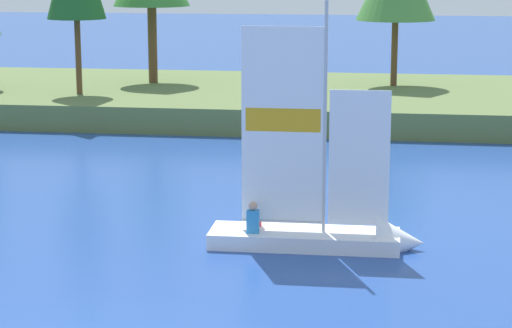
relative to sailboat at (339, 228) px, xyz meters
The scene contains 2 objects.
shore_bank 20.36m from the sailboat, 101.47° to the left, with size 80.00×12.43×1.03m, color #5B703D.
sailboat is the anchor object (origin of this frame).
Camera 1 is at (5.26, -14.01, 6.64)m, focal length 69.31 mm.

